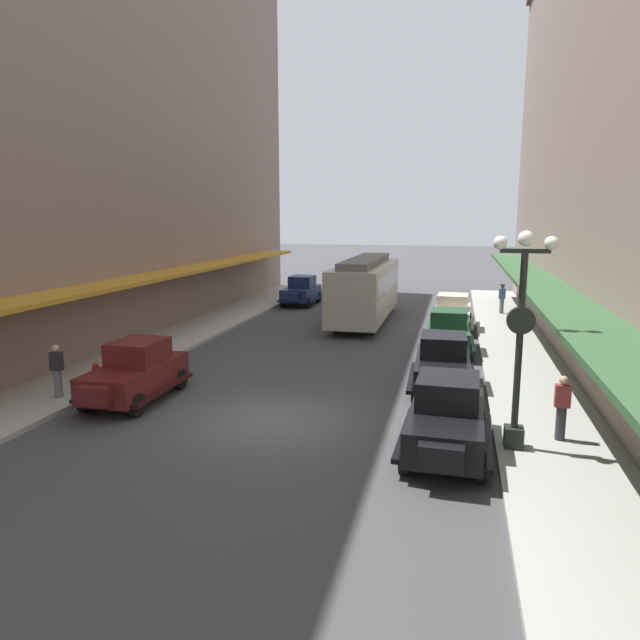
{
  "coord_description": "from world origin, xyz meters",
  "views": [
    {
      "loc": [
        4.91,
        -14.65,
        5.63
      ],
      "look_at": [
        0.0,
        6.0,
        1.8
      ],
      "focal_mm": 32.38,
      "sensor_mm": 36.0,
      "label": 1
    }
  ],
  "objects": [
    {
      "name": "ground_plane",
      "position": [
        0.0,
        0.0,
        0.0
      ],
      "size": [
        200.0,
        200.0,
        0.0
      ],
      "primitive_type": "plane",
      "color": "#424244"
    },
    {
      "name": "sidewalk_left",
      "position": [
        -7.5,
        0.0,
        0.07
      ],
      "size": [
        3.0,
        60.0,
        0.15
      ],
      "primitive_type": "cube",
      "color": "#A8A59E",
      "rests_on": "ground"
    },
    {
      "name": "sidewalk_right",
      "position": [
        7.5,
        0.0,
        0.07
      ],
      "size": [
        3.0,
        60.0,
        0.15
      ],
      "primitive_type": "cube",
      "color": "#A8A59E",
      "rests_on": "ground"
    },
    {
      "name": "parked_car_0",
      "position": [
        4.66,
        9.51,
        0.94
      ],
      "size": [
        2.19,
        4.28,
        1.84
      ],
      "color": "#193D23",
      "rests_on": "ground"
    },
    {
      "name": "parked_car_1",
      "position": [
        -4.62,
        0.79,
        0.94
      ],
      "size": [
        2.17,
        4.27,
        1.84
      ],
      "color": "#591919",
      "rests_on": "ground"
    },
    {
      "name": "parked_car_2",
      "position": [
        4.78,
        14.44,
        0.94
      ],
      "size": [
        2.25,
        4.3,
        1.84
      ],
      "color": "beige",
      "rests_on": "ground"
    },
    {
      "name": "parked_car_3",
      "position": [
        4.81,
        -1.18,
        0.94
      ],
      "size": [
        2.24,
        4.3,
        1.84
      ],
      "color": "black",
      "rests_on": "ground"
    },
    {
      "name": "parked_car_4",
      "position": [
        4.59,
        3.91,
        0.94
      ],
      "size": [
        2.24,
        4.3,
        1.84
      ],
      "color": "black",
      "rests_on": "ground"
    },
    {
      "name": "parked_car_5",
      "position": [
        -4.78,
        20.93,
        0.94
      ],
      "size": [
        2.2,
        4.28,
        1.84
      ],
      "color": "#19234C",
      "rests_on": "ground"
    },
    {
      "name": "streetcar",
      "position": [
        0.18,
        15.7,
        1.9
      ],
      "size": [
        2.55,
        9.61,
        3.46
      ],
      "color": "#ADA899",
      "rests_on": "ground"
    },
    {
      "name": "lamp_post_with_clock",
      "position": [
        6.4,
        -0.79,
        2.99
      ],
      "size": [
        1.42,
        0.44,
        5.16
      ],
      "color": "black",
      "rests_on": "sidewalk_right"
    },
    {
      "name": "fire_hydrant",
      "position": [
        -6.35,
        1.26,
        0.56
      ],
      "size": [
        0.24,
        0.24,
        0.82
      ],
      "color": "#B21E19",
      "rests_on": "sidewalk_left"
    },
    {
      "name": "pedestrian_0",
      "position": [
        -6.84,
        0.07,
        0.99
      ],
      "size": [
        0.36,
        0.24,
        1.64
      ],
      "color": "slate",
      "rests_on": "sidewalk_left"
    },
    {
      "name": "pedestrian_1",
      "position": [
        7.57,
        -0.05,
        0.99
      ],
      "size": [
        0.36,
        0.24,
        1.64
      ],
      "color": "#2D2D33",
      "rests_on": "sidewalk_right"
    },
    {
      "name": "pedestrian_2",
      "position": [
        7.48,
        19.39,
        1.01
      ],
      "size": [
        0.36,
        0.28,
        1.67
      ],
      "color": "slate",
      "rests_on": "sidewalk_right"
    }
  ]
}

